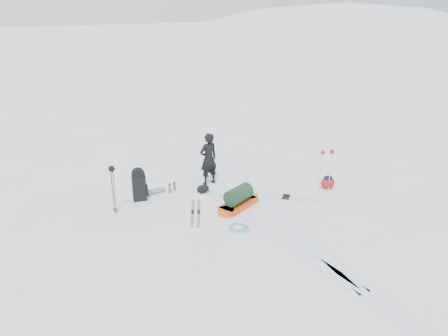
{
  "coord_description": "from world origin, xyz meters",
  "views": [
    {
      "loc": [
        -5.31,
        -9.64,
        5.2
      ],
      "look_at": [
        0.08,
        0.07,
        0.95
      ],
      "focal_mm": 35.0,
      "sensor_mm": 36.0,
      "label": 1
    }
  ],
  "objects_px": {
    "skier": "(208,159)",
    "pulk_sled": "(239,199)",
    "expedition_rucksack": "(141,185)",
    "ski_poles_black": "(112,175)"
  },
  "relations": [
    {
      "from": "pulk_sled",
      "to": "skier",
      "type": "bearing_deg",
      "value": 65.59
    },
    {
      "from": "skier",
      "to": "ski_poles_black",
      "type": "bearing_deg",
      "value": 3.64
    },
    {
      "from": "skier",
      "to": "pulk_sled",
      "type": "relative_size",
      "value": 1.01
    },
    {
      "from": "pulk_sled",
      "to": "expedition_rucksack",
      "type": "relative_size",
      "value": 1.54
    },
    {
      "from": "expedition_rucksack",
      "to": "ski_poles_black",
      "type": "distance_m",
      "value": 1.19
    },
    {
      "from": "skier",
      "to": "pulk_sled",
      "type": "distance_m",
      "value": 1.92
    },
    {
      "from": "skier",
      "to": "ski_poles_black",
      "type": "xyz_separation_m",
      "value": [
        -3.03,
        -0.54,
        0.28
      ]
    },
    {
      "from": "skier",
      "to": "pulk_sled",
      "type": "xyz_separation_m",
      "value": [
        -0.04,
        -1.83,
        -0.57
      ]
    },
    {
      "from": "pulk_sled",
      "to": "expedition_rucksack",
      "type": "bearing_deg",
      "value": 117.01
    },
    {
      "from": "pulk_sled",
      "to": "ski_poles_black",
      "type": "xyz_separation_m",
      "value": [
        -3.0,
        1.29,
        0.85
      ]
    }
  ]
}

